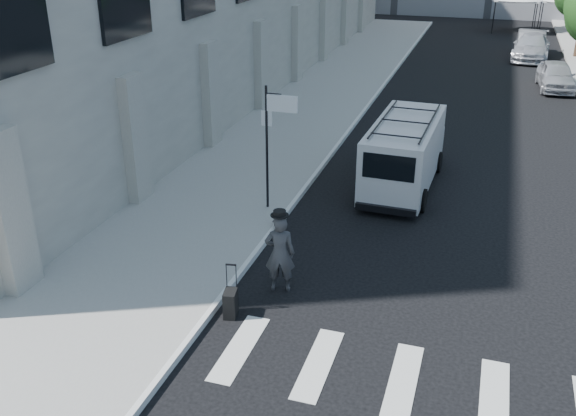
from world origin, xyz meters
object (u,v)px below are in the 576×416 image
Objects in this scene: parked_car_c at (531,47)px; parked_car_a at (556,76)px; businessman at (280,253)px; cargo_van at (405,152)px; briefcase at (278,227)px; parked_car_b at (531,44)px; suitcase at (231,303)px.

parked_car_a is at bearing -78.42° from parked_car_c.
businessman is 0.33× the size of cargo_van.
parked_car_c is (5.93, 28.76, -0.22)m from businessman.
briefcase is 0.09× the size of parked_car_c.
cargo_van is (1.71, 7.07, 0.16)m from businessman.
cargo_van is 22.10m from parked_car_c.
businessman is at bearing -95.36° from briefcase.
briefcase is 0.10× the size of parked_car_b.
briefcase is 0.38× the size of suitcase.
parked_car_c is at bearing 93.77° from parked_car_a.
parked_car_b is at bearing -116.26° from businessman.
parked_car_c is (4.22, 21.69, -0.38)m from cargo_van.
parked_car_c is at bearing 66.73° from suitcase.
businessman is 0.42× the size of parked_car_b.
parked_car_c is (0.00, -0.87, -0.02)m from parked_car_b.
parked_car_c is at bearing -116.60° from businessman.
parked_car_b is (5.93, 29.63, -0.19)m from businessman.
suitcase is at bearing -112.34° from parked_car_a.
businessman is 4.21× the size of briefcase.
parked_car_b is at bearing 50.52° from briefcase.
suitcase is at bearing -103.88° from cargo_van.
parked_car_a is (5.21, 14.46, -0.42)m from cargo_van.
briefcase is at bearing -119.54° from cargo_van.
briefcase is at bearing -104.44° from parked_car_b.
parked_car_a is (7.88, 18.83, 0.50)m from briefcase.
suitcase is 8.74m from cargo_van.
businessman is at bearing -97.82° from parked_car_c.
briefcase is (-0.97, 2.69, -0.76)m from businessman.
briefcase is 5.21m from cargo_van.
suitcase is 24.06m from parked_car_a.
briefcase is at bearing -116.69° from parked_car_a.
cargo_van is at bearing -118.54° from businessman.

